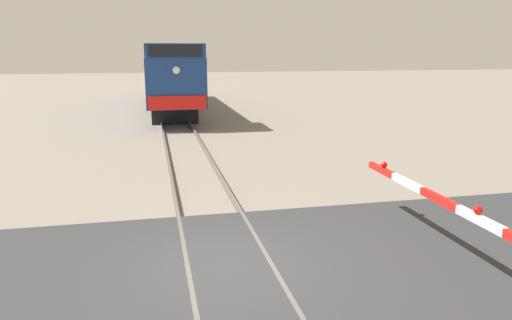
{
  "coord_description": "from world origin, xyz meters",
  "views": [
    {
      "loc": [
        -1.19,
        -7.47,
        3.76
      ],
      "look_at": [
        1.08,
        2.85,
        1.33
      ],
      "focal_mm": 33.33,
      "sensor_mm": 36.0,
      "label": 1
    }
  ],
  "objects": [
    {
      "name": "ground_plane",
      "position": [
        0.0,
        0.0,
        0.0
      ],
      "size": [
        160.0,
        160.0,
        0.0
      ],
      "primitive_type": "plane",
      "color": "slate"
    },
    {
      "name": "road_surface",
      "position": [
        0.0,
        0.0,
        0.07
      ],
      "size": [
        36.0,
        5.41,
        0.15
      ],
      "primitive_type": "cube",
      "color": "#2D2D30",
      "rests_on": "ground_plane"
    },
    {
      "name": "rail_track_right",
      "position": [
        0.72,
        0.0,
        0.07
      ],
      "size": [
        0.08,
        80.0,
        0.15
      ],
      "primitive_type": "cube",
      "color": "#59544C",
      "rests_on": "ground_plane"
    },
    {
      "name": "locomotive",
      "position": [
        0.0,
        23.86,
        2.11
      ],
      "size": [
        2.86,
        18.53,
        4.1
      ],
      "color": "black",
      "rests_on": "ground_plane"
    },
    {
      "name": "rail_track_left",
      "position": [
        -0.72,
        0.0,
        0.07
      ],
      "size": [
        0.08,
        80.0,
        0.15
      ],
      "primitive_type": "cube",
      "color": "#59544C",
      "rests_on": "ground_plane"
    }
  ]
}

